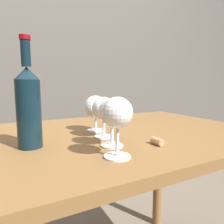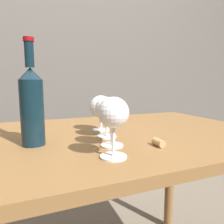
{
  "view_description": "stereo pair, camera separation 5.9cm",
  "coord_description": "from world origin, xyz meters",
  "px_view_note": "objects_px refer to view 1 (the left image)",
  "views": [
    {
      "loc": [
        -0.21,
        -0.68,
        0.95
      ],
      "look_at": [
        0.06,
        -0.17,
        0.87
      ],
      "focal_mm": 32.7,
      "sensor_mm": 36.0,
      "label": 1
    },
    {
      "loc": [
        -0.16,
        -0.71,
        0.95
      ],
      "look_at": [
        0.06,
        -0.17,
        0.87
      ],
      "focal_mm": 32.7,
      "sensor_mm": 36.0,
      "label": 2
    }
  ],
  "objects_px": {
    "wine_glass_white": "(117,114)",
    "wine_glass_cabernet": "(104,110)",
    "wine_glass_pinot": "(112,113)",
    "cork": "(157,141)",
    "wine_glass_merlot": "(96,108)",
    "wine_bottle": "(28,105)"
  },
  "relations": [
    {
      "from": "wine_glass_white",
      "to": "wine_glass_merlot",
      "type": "distance_m",
      "value": 0.3
    },
    {
      "from": "wine_glass_white",
      "to": "wine_bottle",
      "type": "height_order",
      "value": "wine_bottle"
    },
    {
      "from": "wine_glass_white",
      "to": "wine_glass_cabernet",
      "type": "distance_m",
      "value": 0.2
    },
    {
      "from": "cork",
      "to": "wine_bottle",
      "type": "bearing_deg",
      "value": 155.85
    },
    {
      "from": "wine_glass_cabernet",
      "to": "cork",
      "type": "relative_size",
      "value": 3.34
    },
    {
      "from": "wine_glass_cabernet",
      "to": "wine_glass_white",
      "type": "bearing_deg",
      "value": -105.79
    },
    {
      "from": "cork",
      "to": "wine_glass_pinot",
      "type": "bearing_deg",
      "value": 157.74
    },
    {
      "from": "wine_glass_white",
      "to": "wine_glass_cabernet",
      "type": "height_order",
      "value": "wine_glass_white"
    },
    {
      "from": "wine_glass_merlot",
      "to": "wine_glass_white",
      "type": "bearing_deg",
      "value": -102.95
    },
    {
      "from": "wine_bottle",
      "to": "cork",
      "type": "bearing_deg",
      "value": -24.15
    },
    {
      "from": "wine_glass_pinot",
      "to": "wine_glass_merlot",
      "type": "height_order",
      "value": "wine_glass_pinot"
    },
    {
      "from": "wine_glass_pinot",
      "to": "wine_glass_cabernet",
      "type": "xyz_separation_m",
      "value": [
        0.02,
        0.1,
        -0.0
      ]
    },
    {
      "from": "wine_glass_white",
      "to": "wine_glass_cabernet",
      "type": "relative_size",
      "value": 1.09
    },
    {
      "from": "wine_glass_pinot",
      "to": "wine_bottle",
      "type": "xyz_separation_m",
      "value": [
        -0.21,
        0.1,
        0.02
      ]
    },
    {
      "from": "wine_glass_merlot",
      "to": "cork",
      "type": "bearing_deg",
      "value": -70.61
    },
    {
      "from": "cork",
      "to": "wine_glass_white",
      "type": "bearing_deg",
      "value": -166.88
    },
    {
      "from": "wine_glass_white",
      "to": "wine_glass_cabernet",
      "type": "xyz_separation_m",
      "value": [
        0.05,
        0.19,
        -0.01
      ]
    },
    {
      "from": "wine_bottle",
      "to": "cork",
      "type": "relative_size",
      "value": 7.46
    },
    {
      "from": "wine_glass_white",
      "to": "wine_glass_cabernet",
      "type": "bearing_deg",
      "value": 74.21
    },
    {
      "from": "wine_glass_pinot",
      "to": "wine_glass_cabernet",
      "type": "relative_size",
      "value": 1.02
    },
    {
      "from": "wine_glass_cabernet",
      "to": "cork",
      "type": "distance_m",
      "value": 0.21
    },
    {
      "from": "wine_glass_cabernet",
      "to": "wine_bottle",
      "type": "bearing_deg",
      "value": -179.45
    }
  ]
}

